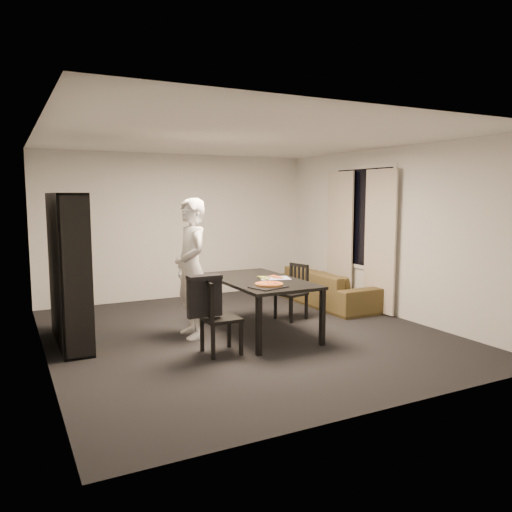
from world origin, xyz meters
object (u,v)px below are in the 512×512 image
chair_left (214,312)px  chair_right (295,288)px  pepperoni_pizza (269,284)px  bookshelf (69,269)px  person (191,268)px  sofa (328,287)px  dining_table (259,284)px  baking_tray (268,287)px

chair_left → chair_right: 2.04m
pepperoni_pizza → bookshelf: bearing=151.5°
chair_left → person: person is taller
chair_left → pepperoni_pizza: (0.76, 0.05, 0.27)m
bookshelf → sofa: size_ratio=0.92×
bookshelf → person: bearing=-15.7°
dining_table → chair_right: size_ratio=2.15×
bookshelf → pepperoni_pizza: bookshelf is taller
dining_table → person: (-0.87, 0.27, 0.24)m
bookshelf → sofa: bearing=4.9°
pepperoni_pizza → person: bearing=133.2°
sofa → bookshelf: bearing=94.9°
dining_table → chair_right: (0.86, 0.49, -0.20)m
chair_left → chair_right: (1.75, 1.05, -0.03)m
dining_table → pepperoni_pizza: (-0.13, -0.52, 0.09)m
chair_left → baking_tray: size_ratio=2.22×
dining_table → pepperoni_pizza: size_ratio=5.11×
dining_table → sofa: 2.17m
chair_left → sofa: size_ratio=0.43×
bookshelf → dining_table: bookshelf is taller
bookshelf → chair_left: (1.45, -1.25, -0.44)m
pepperoni_pizza → sofa: bearing=38.0°
chair_left → baking_tray: bearing=-91.2°
chair_left → baking_tray: (0.71, -0.02, 0.25)m
person → pepperoni_pizza: (0.74, -0.78, -0.15)m
bookshelf → person: (1.47, -0.41, -0.03)m
chair_left → pepperoni_pizza: 0.81m
bookshelf → baking_tray: size_ratio=4.75×
dining_table → pepperoni_pizza: bearing=-104.3°
person → baking_tray: person is taller
pepperoni_pizza → sofa: size_ratio=0.17×
person → pepperoni_pizza: person is taller
bookshelf → chair_left: size_ratio=2.14×
bookshelf → person: 1.53m
chair_left → baking_tray: chair_left is taller
sofa → chair_left: bearing=120.3°
pepperoni_pizza → dining_table: bearing=75.7°
chair_right → sofa: chair_right is taller
chair_right → person: size_ratio=0.45×
chair_right → sofa: size_ratio=0.40×
chair_right → pepperoni_pizza: 1.44m
bookshelf → pepperoni_pizza: bearing=-28.5°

